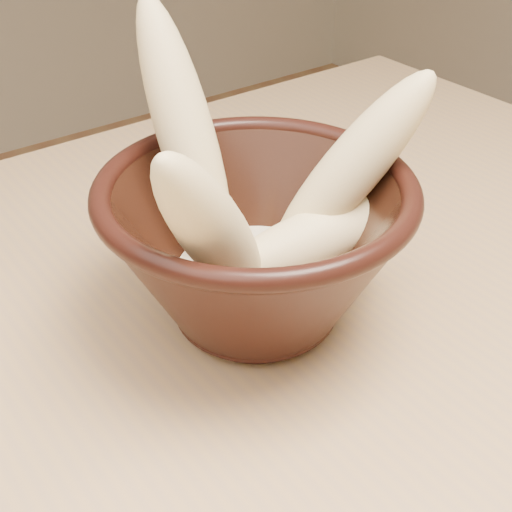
% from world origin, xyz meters
% --- Properties ---
extents(table, '(1.20, 0.80, 0.75)m').
position_xyz_m(table, '(0.00, 0.00, 0.67)').
color(table, tan).
rests_on(table, ground).
extents(bowl, '(0.22, 0.22, 0.12)m').
position_xyz_m(bowl, '(0.10, 0.03, 0.82)').
color(bowl, black).
rests_on(bowl, table).
extents(milk_puddle, '(0.12, 0.12, 0.02)m').
position_xyz_m(milk_puddle, '(0.10, 0.03, 0.79)').
color(milk_puddle, '#FFF1CD').
rests_on(milk_puddle, bowl).
extents(banana_upright, '(0.04, 0.12, 0.19)m').
position_xyz_m(banana_upright, '(0.09, 0.09, 0.88)').
color(banana_upright, '#F6D991').
rests_on(banana_upright, bowl).
extents(banana_left, '(0.13, 0.09, 0.16)m').
position_xyz_m(banana_left, '(0.05, -0.00, 0.86)').
color(banana_left, '#F6D991').
rests_on(banana_left, bowl).
extents(banana_right, '(0.14, 0.10, 0.16)m').
position_xyz_m(banana_right, '(0.17, 0.01, 0.86)').
color(banana_right, '#F6D991').
rests_on(banana_right, bowl).
extents(banana_across, '(0.16, 0.05, 0.05)m').
position_xyz_m(banana_across, '(0.14, 0.01, 0.82)').
color(banana_across, '#F6D991').
rests_on(banana_across, bowl).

